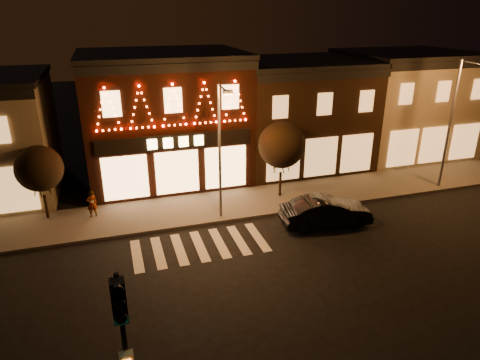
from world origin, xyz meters
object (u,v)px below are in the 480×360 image
dark_sedan (326,212)px  pedestrian (92,204)px  traffic_signal_near (123,328)px  streetlamp_mid (221,143)px

dark_sedan → pedestrian: pedestrian is taller
traffic_signal_near → pedestrian: 14.19m
dark_sedan → streetlamp_mid: bearing=71.4°
traffic_signal_near → pedestrian: traffic_signal_near is taller
traffic_signal_near → pedestrian: bearing=95.3°
streetlamp_mid → pedestrian: size_ratio=4.67×
dark_sedan → pedestrian: (-11.81, 4.46, 0.13)m
traffic_signal_near → dark_sedan: bearing=42.1°
streetlamp_mid → dark_sedan: streetlamp_mid is taller
traffic_signal_near → pedestrian: (-1.14, 13.89, -2.71)m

